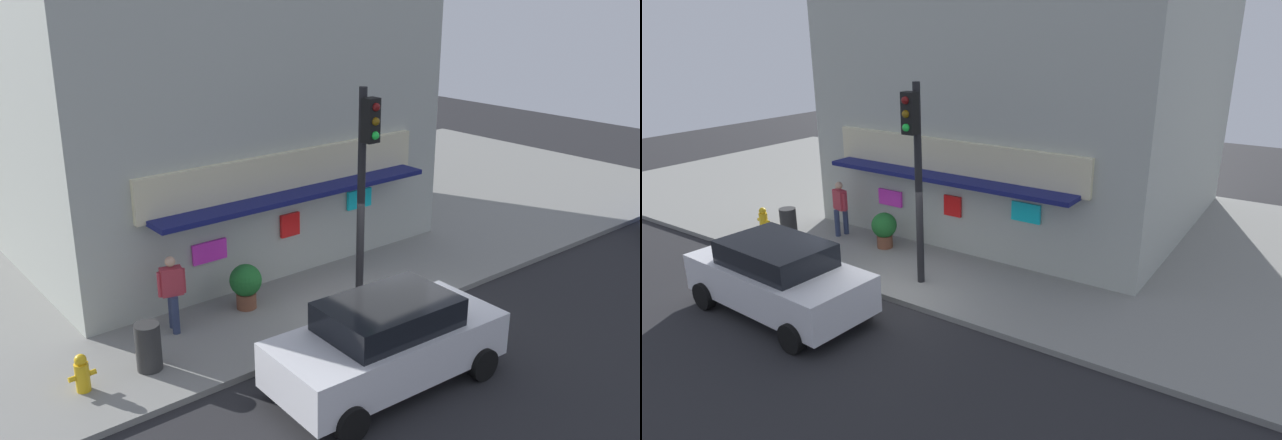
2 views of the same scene
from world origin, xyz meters
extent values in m
plane|color=#232326|center=(0.00, 0.00, 0.00)|extent=(50.45, 50.45, 0.00)
cube|color=gray|center=(0.00, 6.59, 0.07)|extent=(33.63, 13.18, 0.14)
cube|color=#ADB2A8|center=(-0.15, 8.07, 4.61)|extent=(10.45, 9.70, 8.95)
cube|color=beige|center=(-0.15, 3.14, 2.85)|extent=(7.94, 0.16, 0.99)
cube|color=navy|center=(-0.15, 2.79, 2.39)|extent=(7.52, 0.90, 0.12)
cube|color=#E533CC|center=(-2.40, 3.16, 1.36)|extent=(0.86, 0.08, 0.48)
cube|color=red|center=(-0.14, 3.16, 1.50)|extent=(0.54, 0.08, 0.58)
cube|color=#19D8E5|center=(2.13, 3.16, 1.73)|extent=(0.81, 0.08, 0.50)
cylinder|color=black|center=(0.31, 1.09, 2.60)|extent=(0.18, 0.18, 4.92)
cube|color=black|center=(0.31, 0.84, 4.38)|extent=(0.32, 0.28, 0.95)
sphere|color=maroon|center=(0.31, 0.69, 4.68)|extent=(0.18, 0.18, 0.18)
sphere|color=brown|center=(0.31, 0.69, 4.38)|extent=(0.18, 0.18, 0.18)
sphere|color=#1ED83F|center=(0.31, 0.69, 4.08)|extent=(0.18, 0.18, 0.18)
cylinder|color=gold|center=(-6.12, 1.36, 0.42)|extent=(0.26, 0.26, 0.56)
sphere|color=gold|center=(-6.12, 1.36, 0.77)|extent=(0.22, 0.22, 0.22)
cylinder|color=gold|center=(-6.31, 1.36, 0.44)|extent=(0.12, 0.10, 0.10)
cylinder|color=gold|center=(-5.93, 1.36, 0.44)|extent=(0.12, 0.10, 0.10)
cylinder|color=#2D2D2D|center=(-4.85, 1.30, 0.61)|extent=(0.49, 0.49, 0.95)
cylinder|color=navy|center=(-3.79, 2.26, 0.55)|extent=(0.19, 0.19, 0.83)
cylinder|color=navy|center=(-3.72, 2.55, 0.55)|extent=(0.19, 0.19, 0.83)
cube|color=#B2333F|center=(-3.75, 2.41, 1.27)|extent=(0.49, 0.34, 0.60)
sphere|color=tan|center=(-3.75, 2.41, 1.71)|extent=(0.22, 0.22, 0.22)
cylinder|color=#B2333F|center=(-3.51, 2.35, 1.24)|extent=(0.12, 0.12, 0.54)
cylinder|color=#B2333F|center=(-3.99, 2.47, 1.24)|extent=(0.12, 0.12, 0.54)
cylinder|color=brown|center=(-1.98, 2.35, 0.32)|extent=(0.46, 0.46, 0.37)
sphere|color=#1E6628|center=(-1.98, 2.35, 0.81)|extent=(0.73, 0.73, 0.73)
cube|color=silver|center=(-1.54, -1.74, 0.75)|extent=(4.62, 2.09, 0.86)
cube|color=black|center=(-1.54, -1.74, 1.45)|extent=(2.52, 1.70, 0.54)
cylinder|color=black|center=(0.09, -0.87, 0.32)|extent=(0.65, 0.25, 0.64)
cylinder|color=black|center=(0.00, -2.76, 0.32)|extent=(0.65, 0.25, 0.64)
cylinder|color=black|center=(-3.08, -0.73, 0.32)|extent=(0.65, 0.25, 0.64)
cylinder|color=black|center=(-3.17, -2.62, 0.32)|extent=(0.65, 0.25, 0.64)
camera|label=1|loc=(-9.52, -9.71, 7.14)|focal=38.63mm
camera|label=2|loc=(8.32, -9.12, 6.25)|focal=31.67mm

